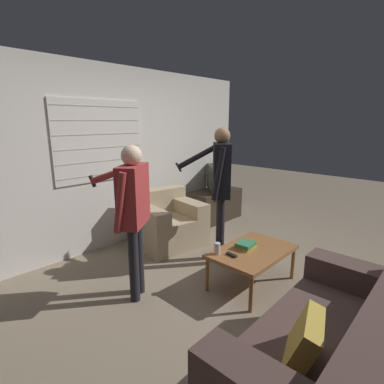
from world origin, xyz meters
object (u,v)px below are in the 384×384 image
at_px(couch_blue, 330,357).
at_px(spare_remote, 232,255).
at_px(armchair_beige, 168,223).
at_px(book_stack, 246,245).
at_px(person_left_standing, 133,204).
at_px(tv, 215,179).
at_px(person_right_standing, 220,179).
at_px(soda_can, 217,248).
at_px(coffee_table, 252,253).

distance_m(couch_blue, spare_remote, 1.37).
relative_size(couch_blue, spare_remote, 12.86).
xyz_separation_m(armchair_beige, spare_remote, (-0.39, -1.46, 0.10)).
distance_m(book_stack, spare_remote, 0.27).
xyz_separation_m(armchair_beige, person_left_standing, (-1.14, -0.79, 0.67)).
height_order(tv, book_stack, tv).
relative_size(tv, person_right_standing, 0.42).
xyz_separation_m(armchair_beige, person_right_standing, (0.10, -0.89, 0.76)).
relative_size(tv, soda_can, 5.72).
height_order(armchair_beige, spare_remote, armchair_beige).
bearing_deg(person_right_standing, book_stack, -154.12).
bearing_deg(book_stack, spare_remote, -178.72).
bearing_deg(couch_blue, tv, 49.73).
relative_size(coffee_table, person_right_standing, 0.56).
bearing_deg(armchair_beige, coffee_table, 94.15).
bearing_deg(soda_can, armchair_beige, 70.58).
bearing_deg(person_left_standing, soda_can, -73.78).
relative_size(person_left_standing, book_stack, 7.28).
bearing_deg(spare_remote, couch_blue, -108.72).
bearing_deg(spare_remote, soda_can, 124.48).
distance_m(armchair_beige, spare_remote, 1.51).
height_order(couch_blue, book_stack, couch_blue).
distance_m(tv, person_right_standing, 1.71).
relative_size(couch_blue, soda_can, 13.70).
xyz_separation_m(couch_blue, book_stack, (0.88, 1.23, 0.12)).
distance_m(tv, soda_can, 2.41).
height_order(book_stack, spare_remote, book_stack).
height_order(couch_blue, person_right_standing, person_right_standing).
bearing_deg(soda_can, couch_blue, -111.54).
xyz_separation_m(soda_can, spare_remote, (0.07, -0.14, -0.05)).
relative_size(coffee_table, tv, 1.33).
height_order(coffee_table, tv, tv).
height_order(coffee_table, person_right_standing, person_right_standing).
distance_m(couch_blue, person_left_standing, 2.02).
bearing_deg(coffee_table, armchair_beige, 85.82).
bearing_deg(armchair_beige, person_left_standing, 42.92).
relative_size(coffee_table, person_left_standing, 0.61).
xyz_separation_m(person_right_standing, book_stack, (-0.23, -0.56, -0.64)).
relative_size(couch_blue, person_left_standing, 1.09).
xyz_separation_m(coffee_table, book_stack, (-0.02, 0.08, 0.07)).
bearing_deg(book_stack, armchair_beige, 84.97).
relative_size(armchair_beige, tv, 1.41).
height_order(couch_blue, spare_remote, couch_blue).
bearing_deg(tv, book_stack, 0.15).
bearing_deg(book_stack, person_right_standing, 67.71).
distance_m(person_left_standing, spare_remote, 1.15).
bearing_deg(person_right_standing, person_left_standing, 133.45).
bearing_deg(person_left_standing, book_stack, -68.93).
bearing_deg(coffee_table, tv, 50.07).
relative_size(couch_blue, person_right_standing, 1.00).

